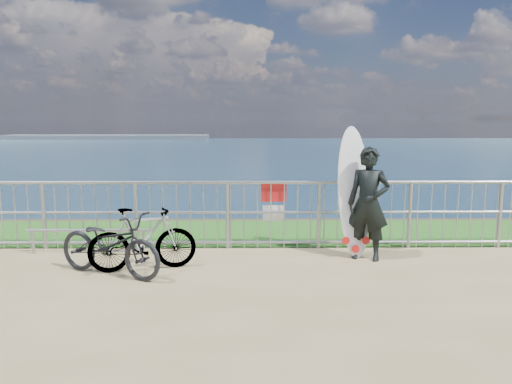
{
  "coord_description": "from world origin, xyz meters",
  "views": [
    {
      "loc": [
        -0.12,
        -6.44,
        2.13
      ],
      "look_at": [
        -0.04,
        1.2,
        1.0
      ],
      "focal_mm": 35.0,
      "sensor_mm": 36.0,
      "label": 1
    }
  ],
  "objects_px": {
    "bicycle_near": "(110,244)",
    "surfer": "(368,204)",
    "surfboard": "(354,196)",
    "bicycle_far": "(143,239)"
  },
  "relations": [
    {
      "from": "bicycle_near",
      "to": "surfer",
      "type": "bearing_deg",
      "value": -52.29
    },
    {
      "from": "surfboard",
      "to": "bicycle_near",
      "type": "xyz_separation_m",
      "value": [
        -3.52,
        -0.98,
        -0.49
      ]
    },
    {
      "from": "surfer",
      "to": "bicycle_near",
      "type": "distance_m",
      "value": 3.79
    },
    {
      "from": "surfer",
      "to": "bicycle_far",
      "type": "height_order",
      "value": "surfer"
    },
    {
      "from": "bicycle_near",
      "to": "bicycle_far",
      "type": "xyz_separation_m",
      "value": [
        0.4,
        0.23,
        0.01
      ]
    },
    {
      "from": "bicycle_near",
      "to": "surfboard",
      "type": "bearing_deg",
      "value": -48.42
    },
    {
      "from": "surfboard",
      "to": "bicycle_far",
      "type": "distance_m",
      "value": 3.25
    },
    {
      "from": "surfer",
      "to": "bicycle_far",
      "type": "xyz_separation_m",
      "value": [
        -3.29,
        -0.53,
        -0.41
      ]
    },
    {
      "from": "surfboard",
      "to": "bicycle_near",
      "type": "height_order",
      "value": "surfboard"
    },
    {
      "from": "surfboard",
      "to": "bicycle_near",
      "type": "bearing_deg",
      "value": -164.48
    }
  ]
}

